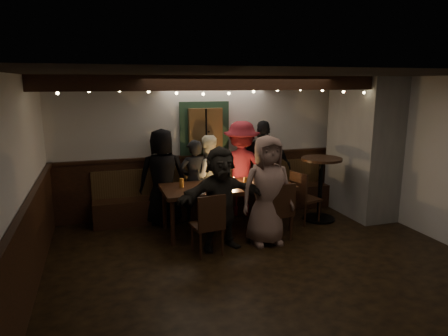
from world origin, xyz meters
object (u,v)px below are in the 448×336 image
object	(u,v)px
chair_near_right	(279,209)
person_b	(194,181)
person_d	(241,169)
chair_end	(302,195)
person_f	(221,199)
person_g	(267,191)
dining_table	(227,189)
person_a	(163,177)
person_e	(264,167)
high_top	(321,181)
person_c	(207,177)
chair_near_left	(209,221)

from	to	relation	value
chair_near_right	person_b	size ratio (longest dim) A/B	0.64
chair_near_right	person_d	distance (m)	1.47
chair_end	person_d	distance (m)	1.23
chair_near_right	chair_end	world-z (taller)	chair_near_right
person_f	person_g	distance (m)	0.75
dining_table	person_b	world-z (taller)	person_b
person_a	person_g	size ratio (longest dim) A/B	1.00
person_e	person_d	bearing A→B (deg)	19.35
person_b	person_f	size ratio (longest dim) A/B	0.95
chair_end	person_b	world-z (taller)	person_b
high_top	person_c	world-z (taller)	person_c
person_b	person_c	world-z (taller)	person_c
chair_end	person_c	bearing A→B (deg)	150.27
person_d	person_e	world-z (taller)	person_d
person_c	person_d	size ratio (longest dim) A/B	0.87
chair_near_left	person_d	xyz separation A→B (m)	(1.08, 1.61, 0.37)
chair_near_left	high_top	world-z (taller)	high_top
person_d	person_g	world-z (taller)	person_d
chair_near_left	person_d	world-z (taller)	person_d
chair_near_left	chair_end	distance (m)	2.12
dining_table	person_d	xyz separation A→B (m)	(0.50, 0.69, 0.18)
dining_table	high_top	distance (m)	1.79
chair_near_right	person_c	size ratio (longest dim) A/B	0.61
chair_end	person_g	distance (m)	1.21
person_a	person_b	bearing A→B (deg)	-177.47
chair_near_left	person_g	size ratio (longest dim) A/B	0.54
person_b	person_c	xyz separation A→B (m)	(0.28, 0.14, 0.03)
person_g	dining_table	bearing A→B (deg)	120.40
high_top	person_d	distance (m)	1.47
dining_table	chair_end	distance (m)	1.39
dining_table	person_g	bearing A→B (deg)	-61.30
chair_end	person_f	distance (m)	1.84
chair_end	person_d	size ratio (longest dim) A/B	0.53
dining_table	chair_near_right	distance (m)	0.98
person_e	person_g	xyz separation A→B (m)	(-0.56, -1.46, -0.04)
person_b	person_c	bearing A→B (deg)	-156.30
chair_near_left	person_c	xyz separation A→B (m)	(0.44, 1.70, 0.25)
chair_near_right	person_a	size ratio (longest dim) A/B	0.56
chair_end	person_a	size ratio (longest dim) A/B	0.55
high_top	person_e	bearing A→B (deg)	138.26
person_f	high_top	bearing A→B (deg)	12.09
chair_end	person_c	size ratio (longest dim) A/B	0.61
high_top	person_f	size ratio (longest dim) A/B	0.74
person_a	chair_end	bearing A→B (deg)	168.59
person_a	dining_table	bearing A→B (deg)	152.53
high_top	person_g	bearing A→B (deg)	-152.27
person_d	person_f	xyz separation A→B (m)	(-0.84, -1.40, -0.11)
high_top	person_a	bearing A→B (deg)	166.19
dining_table	person_b	bearing A→B (deg)	124.31
person_a	person_c	distance (m)	0.86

